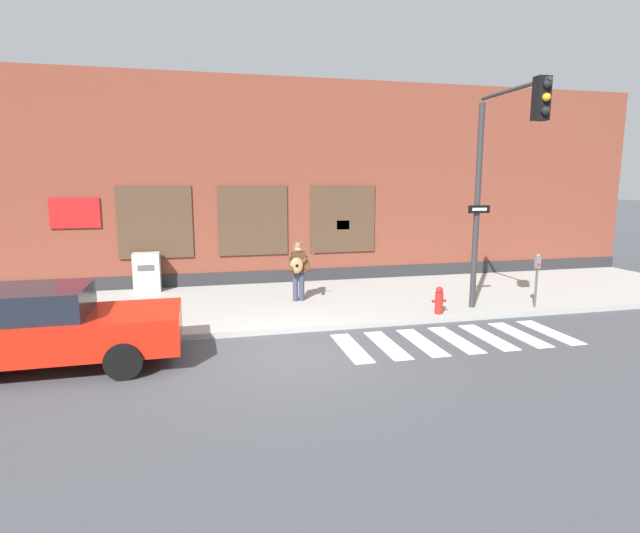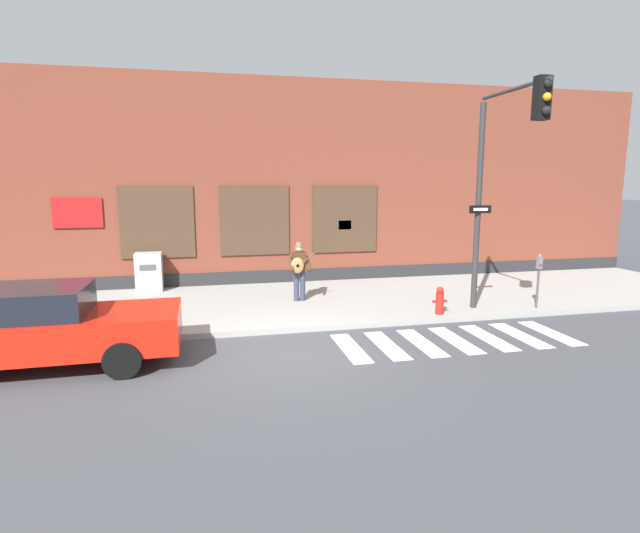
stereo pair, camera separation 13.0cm
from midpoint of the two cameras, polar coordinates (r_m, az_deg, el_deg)
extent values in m
plane|color=#424449|center=(10.14, -3.80, -10.12)|extent=(160.00, 160.00, 0.00)
cube|color=#9E9E99|center=(14.01, -6.63, -4.30)|extent=(28.00, 5.27, 0.14)
cube|color=brown|center=(18.21, -8.60, 9.28)|extent=(28.00, 4.00, 6.70)
cube|color=#28282B|center=(16.50, -7.73, -1.47)|extent=(28.00, 0.04, 0.55)
cube|color=#473323|center=(16.22, -18.54, 4.82)|extent=(2.22, 0.06, 2.23)
cube|color=black|center=(16.21, -18.54, 4.82)|extent=(2.10, 0.03, 2.11)
cube|color=#473323|center=(16.24, -7.88, 5.23)|extent=(2.22, 0.06, 2.23)
cube|color=black|center=(16.23, -7.88, 5.23)|extent=(2.10, 0.03, 2.11)
cube|color=#473323|center=(16.79, 2.41, 5.45)|extent=(2.22, 0.06, 2.23)
cube|color=black|center=(16.79, 2.42, 5.45)|extent=(2.10, 0.03, 2.11)
cube|color=red|center=(16.55, -26.42, 5.50)|extent=(1.40, 0.04, 0.90)
cube|color=yellow|center=(16.79, 2.43, 4.77)|extent=(0.44, 0.02, 0.30)
cube|color=silver|center=(10.57, 3.24, -9.26)|extent=(0.42, 1.90, 0.01)
cube|color=silver|center=(10.81, 7.33, -8.88)|extent=(0.42, 1.90, 0.01)
cube|color=silver|center=(11.11, 11.22, -8.48)|extent=(0.42, 1.90, 0.01)
cube|color=silver|center=(11.45, 14.88, -8.07)|extent=(0.42, 1.90, 0.01)
cube|color=silver|center=(11.84, 18.31, -7.65)|extent=(0.42, 1.90, 0.01)
cube|color=silver|center=(12.27, 21.51, -7.24)|extent=(0.42, 1.90, 0.01)
cube|color=silver|center=(12.73, 24.47, -6.83)|extent=(0.42, 1.90, 0.01)
cube|color=red|center=(10.55, -28.63, -6.71)|extent=(4.62, 1.90, 0.68)
cube|color=black|center=(10.48, -30.22, -3.56)|extent=(1.86, 1.61, 0.52)
cube|color=silver|center=(10.74, -16.12, -5.24)|extent=(0.06, 0.24, 0.12)
cube|color=silver|center=(9.65, -16.33, -6.94)|extent=(0.06, 0.24, 0.12)
cylinder|color=black|center=(11.22, -20.74, -7.02)|extent=(0.66, 0.25, 0.66)
cylinder|color=black|center=(9.57, -21.90, -9.96)|extent=(0.66, 0.25, 0.66)
cylinder|color=#33384C|center=(13.98, -2.37, -2.25)|extent=(0.15, 0.15, 0.82)
cylinder|color=#33384C|center=(13.93, -3.09, -2.30)|extent=(0.15, 0.15, 0.82)
cube|color=#4C2D19|center=(13.84, -2.76, 0.53)|extent=(0.38, 0.23, 0.56)
sphere|color=tan|center=(13.79, -2.77, 2.12)|extent=(0.22, 0.22, 0.22)
cylinder|color=olive|center=(13.78, -2.78, 2.37)|extent=(0.27, 0.28, 0.02)
cylinder|color=olive|center=(13.77, -2.78, 2.58)|extent=(0.18, 0.18, 0.09)
cylinder|color=#4C2D19|center=(13.79, -1.71, 0.34)|extent=(0.10, 0.51, 0.39)
cylinder|color=#4C2D19|center=(13.71, -3.68, 0.27)|extent=(0.10, 0.51, 0.39)
ellipsoid|color=#B77F4C|center=(13.67, -2.96, 0.11)|extent=(0.36, 0.13, 0.44)
cylinder|color=black|center=(13.61, -2.92, 0.07)|extent=(0.09, 0.01, 0.09)
cylinder|color=brown|center=(13.66, -1.88, 0.88)|extent=(0.47, 0.04, 0.34)
cylinder|color=#2D2D30|center=(13.55, 17.23, 6.37)|extent=(0.15, 0.15, 5.24)
cylinder|color=#2D2D30|center=(12.62, 20.90, 18.37)|extent=(0.11, 2.54, 0.09)
cube|color=black|center=(11.74, 23.66, 17.18)|extent=(0.30, 0.24, 0.88)
sphere|color=black|center=(11.65, 24.24, 18.52)|extent=(0.17, 0.17, 0.17)
sphere|color=orange|center=(11.61, 24.15, 17.24)|extent=(0.17, 0.17, 0.17)
sphere|color=black|center=(11.57, 24.06, 15.95)|extent=(0.17, 0.17, 0.17)
cube|color=black|center=(13.45, 17.46, 6.26)|extent=(0.60, 0.03, 0.20)
cube|color=white|center=(13.43, 17.51, 6.26)|extent=(0.40, 0.02, 0.07)
cylinder|color=#47474C|center=(14.36, 23.20, -2.25)|extent=(0.06, 0.06, 1.05)
cube|color=slate|center=(14.25, 23.38, 0.41)|extent=(0.13, 0.10, 0.30)
sphere|color=slate|center=(14.22, 23.43, 1.13)|extent=(0.11, 0.11, 0.11)
cube|color=red|center=(14.21, 23.50, 0.20)|extent=(0.09, 0.01, 0.07)
cube|color=#ADADA8|center=(16.02, -19.38, -0.62)|extent=(0.78, 0.50, 1.18)
cube|color=#4C4C4C|center=(15.73, -19.51, -0.15)|extent=(0.47, 0.02, 0.16)
cylinder|color=red|center=(12.94, 13.15, -4.08)|extent=(0.20, 0.20, 0.55)
sphere|color=red|center=(12.87, 13.21, -2.63)|extent=(0.18, 0.18, 0.18)
cylinder|color=red|center=(12.87, 12.60, -3.89)|extent=(0.10, 0.07, 0.07)
cylinder|color=red|center=(12.99, 13.72, -3.81)|extent=(0.10, 0.07, 0.07)
camera|label=1|loc=(0.07, -90.32, -0.05)|focal=28.00mm
camera|label=2|loc=(0.07, 89.68, 0.05)|focal=28.00mm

